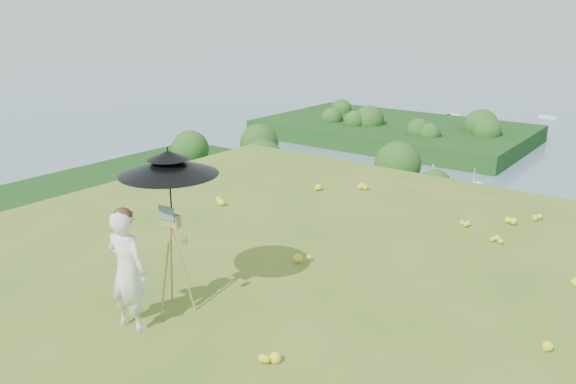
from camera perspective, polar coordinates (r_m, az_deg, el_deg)
The scene contains 7 objects.
ground at distance 7.26m, azimuth 2.57°, elevation -12.36°, with size 14.00×14.00×0.00m, color #477421.
peninsula at distance 181.38m, azimuth 10.74°, elevation 6.90°, with size 90.00×60.00×12.00m, color #103A0F, non-canonical shape.
wildflowers at distance 7.41m, azimuth 3.70°, elevation -11.17°, with size 10.00×10.50×0.12m, color yellow, non-canonical shape.
painter at distance 6.92m, azimuth -16.01°, elevation -7.62°, with size 0.55×0.36×1.50m, color white.
field_easel at distance 7.20m, azimuth -11.61°, elevation -6.66°, with size 0.54×0.54×1.42m, color olive, non-canonical shape.
sun_umbrella at distance 6.89m, azimuth -11.90°, elevation 0.58°, with size 1.19×1.19×0.97m, color black, non-canonical shape.
painter_cap at distance 6.66m, azimuth -16.52°, elevation -2.07°, with size 0.22×0.27×0.10m, color #C46B70, non-canonical shape.
Camera 1 is at (3.52, -5.21, 3.62)m, focal length 35.00 mm.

